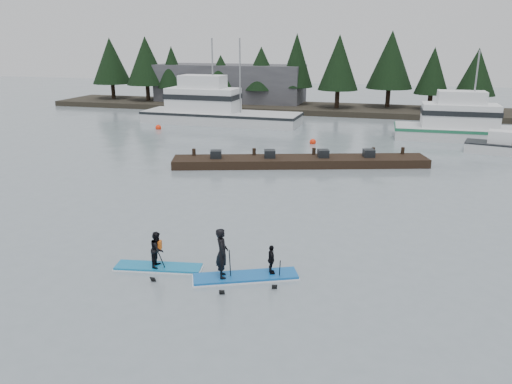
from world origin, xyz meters
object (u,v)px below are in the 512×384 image
(fishing_boat_medium, at_px, (473,133))
(fishing_boat_large, at_px, (216,116))
(paddleboard_solo, at_px, (158,256))
(paddleboard_duo, at_px, (239,263))
(floating_dock, at_px, (300,161))

(fishing_boat_medium, bearing_deg, fishing_boat_large, 172.67)
(fishing_boat_medium, xyz_separation_m, paddleboard_solo, (-14.03, -29.07, -0.06))
(fishing_boat_large, relative_size, paddleboard_duo, 4.29)
(paddleboard_solo, bearing_deg, fishing_boat_large, 96.69)
(paddleboard_solo, bearing_deg, fishing_boat_medium, 54.55)
(fishing_boat_large, distance_m, fishing_boat_medium, 23.40)
(floating_dock, height_order, paddleboard_solo, paddleboard_solo)
(paddleboard_duo, bearing_deg, fishing_boat_medium, 45.16)
(fishing_boat_medium, distance_m, paddleboard_duo, 31.06)
(fishing_boat_medium, bearing_deg, paddleboard_solo, -117.20)
(fishing_boat_large, bearing_deg, fishing_boat_medium, -4.40)
(fishing_boat_medium, relative_size, floating_dock, 0.80)
(fishing_boat_large, bearing_deg, paddleboard_duo, -67.17)
(floating_dock, xyz_separation_m, paddleboard_duo, (1.03, -16.54, 0.32))
(fishing_boat_large, relative_size, paddleboard_solo, 4.91)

